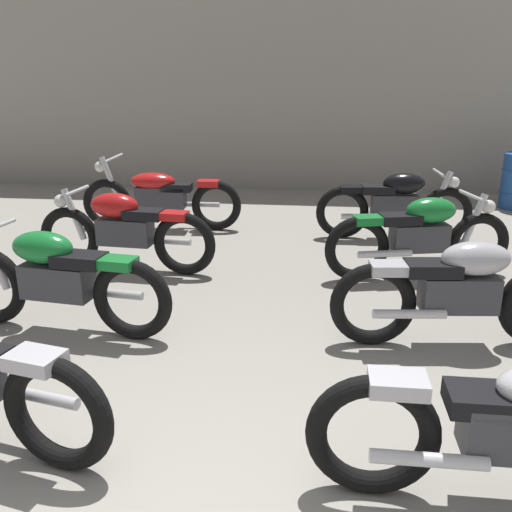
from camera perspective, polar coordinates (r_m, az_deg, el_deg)
The scene contains 7 objects.
back_wall at distance 10.20m, azimuth 3.73°, elevation 16.86°, with size 13.09×0.24×3.60m, color #9E998E.
motorcycle_left_row_1 at distance 4.82m, azimuth -19.64°, elevation -2.13°, with size 1.97×0.49×0.88m.
motorcycle_left_row_2 at distance 6.10m, azimuth -13.23°, elevation 2.66°, with size 1.97×0.48×0.88m.
motorcycle_left_row_3 at distance 7.69m, azimuth -9.73°, elevation 6.03°, with size 2.17×0.68×0.97m.
motorcycle_right_row_1 at distance 4.58m, azimuth 20.04°, elevation -3.27°, with size 1.97×0.53×0.88m.
motorcycle_right_row_2 at distance 5.97m, azimuth 16.35°, elevation 2.06°, with size 1.94×0.67×0.88m.
motorcycle_right_row_3 at distance 7.33m, azimuth 13.96°, elevation 5.20°, with size 1.97×0.48×0.88m.
Camera 1 is at (0.51, -1.71, 2.06)m, focal length 39.38 mm.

